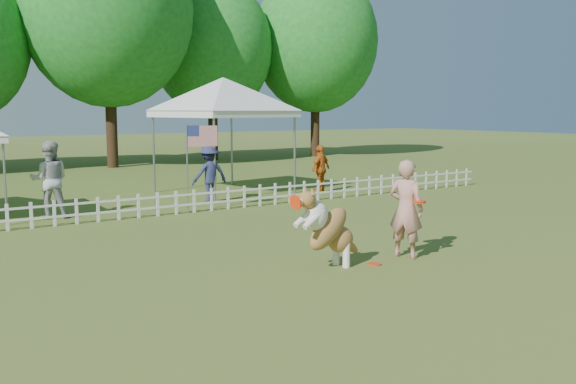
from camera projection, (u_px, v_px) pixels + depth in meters
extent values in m
plane|color=#39551B|center=(368.00, 269.00, 10.67)|extent=(120.00, 120.00, 0.00)
imported|color=tan|center=(406.00, 209.00, 11.40)|extent=(0.62, 0.75, 1.76)
cylinder|color=red|center=(375.00, 264.00, 10.96)|extent=(0.28, 0.28, 0.02)
imported|color=#A7A6AC|center=(50.00, 180.00, 15.57)|extent=(1.09, 0.96, 1.89)
imported|color=#252A4F|center=(210.00, 174.00, 18.23)|extent=(1.07, 0.62, 1.65)
imported|color=#C15B16|center=(321.00, 169.00, 20.49)|extent=(0.97, 0.64, 1.53)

